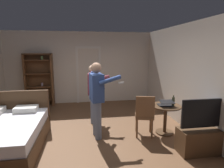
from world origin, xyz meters
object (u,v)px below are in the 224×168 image
object	(u,v)px
bookshelf	(39,78)
tv_flatscreen	(202,137)
bottle_on_table	(173,102)
person_striped_shirt	(93,90)
wooden_chair	(145,114)
person_blue_shirt	(97,95)
side_table	(165,114)
laptop	(166,104)
suitcase_dark	(40,108)

from	to	relation	value
bookshelf	tv_flatscreen	size ratio (longest dim) A/B	1.72
bottle_on_table	person_striped_shirt	size ratio (longest dim) A/B	0.16
wooden_chair	person_blue_shirt	size ratio (longest dim) A/B	0.57
person_blue_shirt	person_striped_shirt	size ratio (longest dim) A/B	1.08
wooden_chair	side_table	bearing A→B (deg)	9.45
bookshelf	person_striped_shirt	distance (m)	2.62
bookshelf	bottle_on_table	size ratio (longest dim) A/B	7.17
tv_flatscreen	laptop	bearing A→B (deg)	113.30
person_striped_shirt	bookshelf	bearing A→B (deg)	134.14
person_striped_shirt	laptop	bearing A→B (deg)	-32.75
person_blue_shirt	wooden_chair	bearing A→B (deg)	-8.45
tv_flatscreen	suitcase_dark	xyz separation A→B (m)	(-3.66, 2.87, -0.16)
side_table	person_striped_shirt	xyz separation A→B (m)	(-1.66, 1.01, 0.44)
tv_flatscreen	suitcase_dark	size ratio (longest dim) A/B	2.03
bottle_on_table	wooden_chair	world-z (taller)	wooden_chair
bookshelf	tv_flatscreen	world-z (taller)	bookshelf
bookshelf	suitcase_dark	size ratio (longest dim) A/B	3.49
side_table	suitcase_dark	xyz separation A→B (m)	(-3.31, 1.94, -0.31)
tv_flatscreen	bottle_on_table	xyz separation A→B (m)	(-0.21, 0.85, 0.49)
tv_flatscreen	wooden_chair	size ratio (longest dim) A/B	1.11
side_table	person_striped_shirt	bearing A→B (deg)	148.85
tv_flatscreen	person_blue_shirt	size ratio (longest dim) A/B	0.63
side_table	person_blue_shirt	distance (m)	1.72
bookshelf	person_striped_shirt	world-z (taller)	bookshelf
bookshelf	bottle_on_table	world-z (taller)	bookshelf
bookshelf	laptop	world-z (taller)	bookshelf
person_striped_shirt	suitcase_dark	world-z (taller)	person_striped_shirt
laptop	bottle_on_table	world-z (taller)	bottle_on_table
suitcase_dark	bookshelf	bearing A→B (deg)	97.52
side_table	suitcase_dark	bearing A→B (deg)	149.65
laptop	wooden_chair	world-z (taller)	wooden_chair
tv_flatscreen	person_striped_shirt	xyz separation A→B (m)	(-2.01, 1.94, 0.59)
side_table	suitcase_dark	world-z (taller)	side_table
person_blue_shirt	person_striped_shirt	xyz separation A→B (m)	(-0.03, 0.94, -0.09)
bookshelf	wooden_chair	distance (m)	4.21
tv_flatscreen	laptop	size ratio (longest dim) A/B	3.14
wooden_chair	suitcase_dark	distance (m)	3.45
person_striped_shirt	suitcase_dark	xyz separation A→B (m)	(-1.65, 0.94, -0.75)
person_blue_shirt	person_striped_shirt	distance (m)	0.94
person_blue_shirt	laptop	bearing A→B (deg)	-3.94
side_table	laptop	world-z (taller)	laptop
side_table	wooden_chair	world-z (taller)	wooden_chair
person_blue_shirt	suitcase_dark	bearing A→B (deg)	131.89
laptop	wooden_chair	distance (m)	0.57
side_table	bottle_on_table	xyz separation A→B (m)	(0.14, -0.08, 0.33)
bottle_on_table	suitcase_dark	bearing A→B (deg)	149.67
tv_flatscreen	person_striped_shirt	bearing A→B (deg)	136.10
wooden_chair	person_striped_shirt	world-z (taller)	person_striped_shirt
tv_flatscreen	person_blue_shirt	bearing A→B (deg)	153.27
side_table	suitcase_dark	size ratio (longest dim) A/B	1.32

